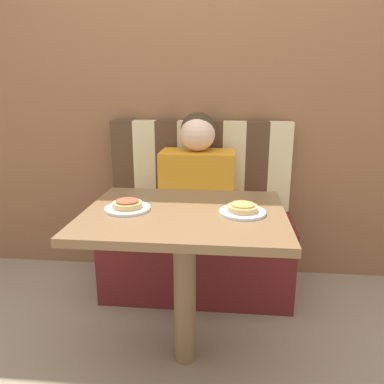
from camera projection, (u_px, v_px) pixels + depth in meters
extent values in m
plane|color=gray|center=(185.00, 358.00, 1.79)|extent=(12.00, 12.00, 0.00)
cube|color=brown|center=(202.00, 78.00, 2.36)|extent=(7.00, 0.05, 2.60)
cube|color=#5B1919|center=(197.00, 254.00, 2.34)|extent=(1.13, 0.52, 0.48)
cube|color=#4C331E|center=(125.00, 164.00, 2.45)|extent=(0.14, 0.10, 0.56)
cube|color=beige|center=(146.00, 164.00, 2.44)|extent=(0.14, 0.10, 0.56)
cube|color=#4C331E|center=(168.00, 164.00, 2.42)|extent=(0.14, 0.10, 0.56)
cube|color=beige|center=(189.00, 165.00, 2.41)|extent=(0.14, 0.10, 0.56)
cube|color=#4C331E|center=(211.00, 165.00, 2.39)|extent=(0.14, 0.10, 0.56)
cube|color=beige|center=(234.00, 166.00, 2.38)|extent=(0.14, 0.10, 0.56)
cube|color=#4C331E|center=(256.00, 166.00, 2.37)|extent=(0.14, 0.10, 0.56)
cube|color=beige|center=(279.00, 167.00, 2.35)|extent=(0.14, 0.10, 0.56)
cube|color=brown|center=(184.00, 215.00, 1.59)|extent=(0.85, 0.69, 0.03)
cylinder|color=brown|center=(185.00, 292.00, 1.69)|extent=(0.10, 0.10, 0.70)
cube|color=orange|center=(197.00, 185.00, 2.22)|extent=(0.43, 0.26, 0.41)
sphere|color=beige|center=(198.00, 134.00, 2.14)|extent=(0.20, 0.20, 0.20)
sphere|color=#382819|center=(198.00, 130.00, 2.16)|extent=(0.20, 0.20, 0.20)
cylinder|color=white|center=(128.00, 209.00, 1.60)|extent=(0.19, 0.19, 0.01)
cylinder|color=white|center=(242.00, 212.00, 1.55)|extent=(0.19, 0.19, 0.01)
cylinder|color=tan|center=(127.00, 205.00, 1.60)|extent=(0.13, 0.13, 0.02)
cylinder|color=#AD472D|center=(127.00, 201.00, 1.59)|extent=(0.10, 0.10, 0.01)
cylinder|color=tan|center=(243.00, 208.00, 1.55)|extent=(0.13, 0.13, 0.02)
cylinder|color=gold|center=(243.00, 205.00, 1.54)|extent=(0.10, 0.10, 0.01)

